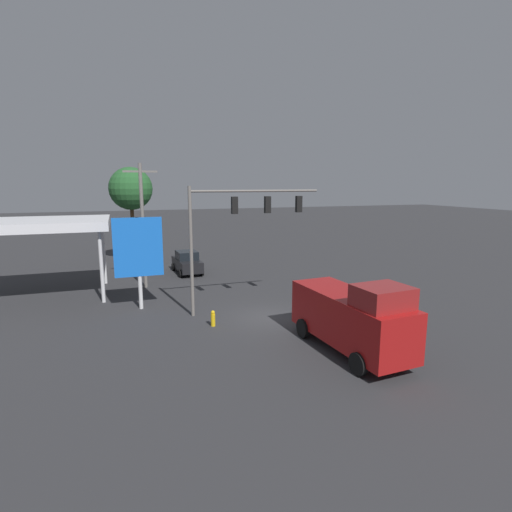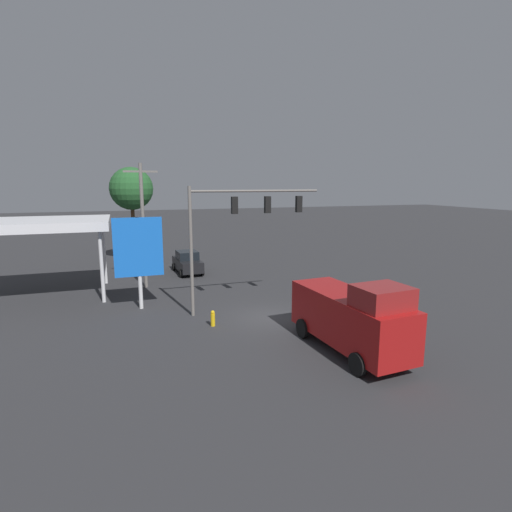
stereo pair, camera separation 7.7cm
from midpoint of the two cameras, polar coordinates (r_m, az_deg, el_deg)
The scene contains 9 objects.
ground_plane at distance 23.51m, azimuth 1.52°, elevation -8.73°, with size 200.00×200.00×0.00m, color #2D2D30.
traffic_signal_assembly at distance 23.59m, azimuth -2.52°, elevation 5.36°, with size 8.01×0.43×7.54m.
utility_pole at distance 30.37m, azimuth -15.95°, elevation 4.57°, with size 2.40×0.26×9.12m.
gas_station_canopy at distance 30.31m, azimuth -28.49°, elevation 3.88°, with size 8.65×6.56×5.31m.
price_sign at distance 25.22m, azimuth -16.56°, elevation 0.96°, with size 2.90×0.27×5.67m.
delivery_truck at distance 18.89m, azimuth 13.45°, elevation -8.41°, with size 2.97×6.96×3.58m.
sedan_waiting at distance 35.07m, azimuth -9.89°, elevation -0.88°, with size 2.29×4.51×1.93m.
street_tree at distance 40.47m, azimuth -17.51°, elevation 9.11°, with size 4.08×4.08×9.23m.
fire_hydrant at distance 22.11m, azimuth -6.27°, elevation -8.84°, with size 0.24×0.24×0.88m.
Camera 1 is at (7.88, 20.78, 7.67)m, focal length 28.00 mm.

